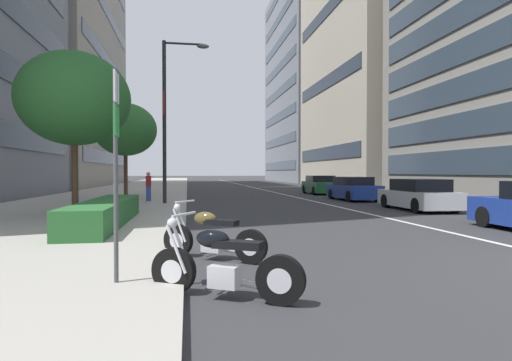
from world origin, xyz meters
The scene contains 15 objects.
sidewalk_right_plaza centered at (30.00, 11.51, 0.07)m, with size 160.00×8.88×0.15m, color #A39E93.
lane_centre_stripe centered at (35.00, 0.00, 0.00)m, with size 110.00×0.16×0.01m, color silver.
motorcycle_second_in_row centered at (0.10, 6.57, 0.41)m, with size 1.12×1.91×1.09m.
motorcycle_nearest_camera centered at (2.56, 6.57, 0.41)m, with size 1.36×1.87×1.09m.
car_far_down_avenue centered at (11.55, -2.83, 0.64)m, with size 4.38×1.95×1.34m.
car_approaching_light centered at (18.12, -2.56, 0.65)m, with size 4.25×1.93×1.37m.
car_following_behind centered at (25.36, -2.88, 0.66)m, with size 4.24×1.99×1.39m.
parking_sign_by_curb centered at (0.58, 7.96, 1.94)m, with size 0.32×0.06×2.86m.
street_lamp_with_banners centered at (15.45, 7.79, 4.87)m, with size 1.26×2.24×7.78m.
clipped_hedge_bed centered at (7.24, 9.32, 0.49)m, with size 6.66×1.10×0.67m, color #28602D.
street_tree_far_plaza centered at (10.00, 10.84, 4.14)m, with size 3.75×3.75×5.60m.
street_tree_by_lamp_post centered at (19.67, 10.50, 4.06)m, with size 3.52×3.52×5.41m.
pedestrian_on_plaza centered at (17.02, 9.00, 0.90)m, with size 0.43×0.31×1.52m.
office_tower_near_left centered at (68.31, -16.97, 17.63)m, with size 27.02×15.90×35.27m.
office_tower_far_right_block centered at (51.23, 27.92, 21.45)m, with size 30.98×22.03×42.90m.
Camera 1 is at (-5.29, 7.02, 1.63)m, focal length 29.63 mm.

